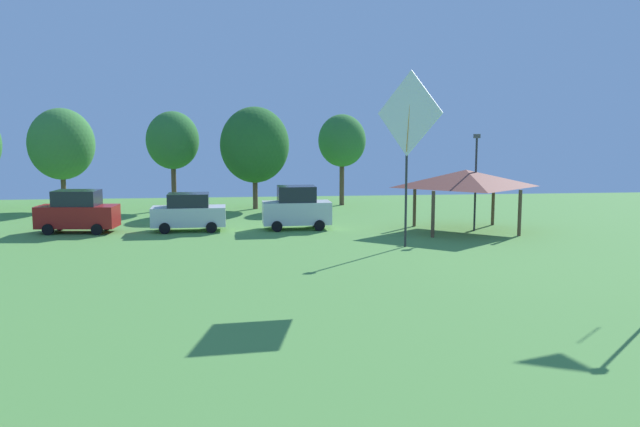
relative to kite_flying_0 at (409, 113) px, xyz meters
The scene contains 11 objects.
kite_flying_0 is the anchor object (origin of this frame).
parked_car_leftmost 21.87m from the kite_flying_0, 139.49° to the left, with size 4.63×2.40×2.46m.
parked_car_second_from_left 17.69m from the kite_flying_0, 125.54° to the left, with size 4.31×2.13×2.22m.
parked_car_third_from_left 15.10m from the kite_flying_0, 104.03° to the left, with size 4.09×2.09×2.59m.
park_pavilion 13.97m from the kite_flying_0, 61.98° to the left, with size 6.45×5.34×3.60m.
light_post_0 14.17m from the kite_flying_0, 59.72° to the left, with size 0.36×0.20×5.67m.
light_post_1 8.16m from the kite_flying_0, 76.94° to the left, with size 0.36×0.20×5.71m.
treeline_tree_1 31.70m from the kite_flying_0, 128.44° to the left, with size 4.71×4.71×7.39m.
treeline_tree_2 26.78m from the kite_flying_0, 115.85° to the left, with size 3.82×3.82×7.16m.
treeline_tree_3 24.49m from the kite_flying_0, 103.56° to the left, with size 5.05×5.05×7.50m.
treeline_tree_4 25.44m from the kite_flying_0, 87.80° to the left, with size 3.64×3.64×6.98m.
Camera 1 is at (-1.91, 1.76, 6.25)m, focal length 38.00 mm.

